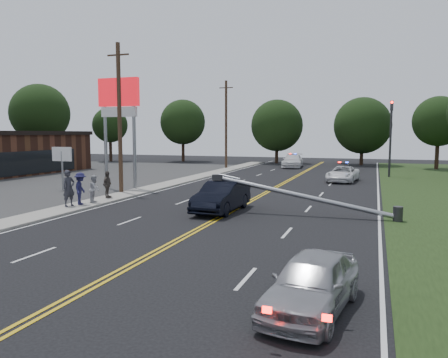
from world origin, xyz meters
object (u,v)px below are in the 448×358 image
at_px(bystander_d, 107,184).
at_px(utility_pole_mid, 120,118).
at_px(small_sign, 62,158).
at_px(fallen_streetlight, 313,198).
at_px(pylon_sign, 119,106).
at_px(emergency_a, 343,174).
at_px(emergency_b, 293,161).
at_px(waiting_sedan, 312,283).
at_px(crashed_sedan, 222,197).
at_px(traffic_signal, 391,132).
at_px(utility_pole_far, 226,124).
at_px(bystander_b, 95,189).
at_px(bystander_a, 69,188).
at_px(bystander_c, 81,188).

bearing_deg(bystander_d, utility_pole_mid, 6.87).
distance_m(small_sign, fallen_streetlight, 18.68).
distance_m(pylon_sign, emergency_a, 19.01).
height_order(utility_pole_mid, emergency_b, utility_pole_mid).
bearing_deg(waiting_sedan, fallen_streetlight, 106.41).
height_order(crashed_sedan, emergency_b, emergency_b).
xyz_separation_m(traffic_signal, waiting_sedan, (-2.55, -33.65, -3.53)).
xyz_separation_m(utility_pole_far, waiting_sedan, (14.95, -37.65, -4.41)).
height_order(small_sign, bystander_b, small_sign).
bearing_deg(small_sign, bystander_a, -48.39).
relative_size(small_sign, crashed_sedan, 0.65).
distance_m(emergency_b, bystander_d, 29.70).
relative_size(traffic_signal, bystander_d, 4.27).
bearing_deg(small_sign, utility_pole_mid, 0.00).
xyz_separation_m(pylon_sign, utility_pole_mid, (1.30, -2.00, -0.91)).
bearing_deg(fallen_streetlight, utility_pole_far, 117.24).
height_order(utility_pole_far, bystander_c, utility_pole_far).
relative_size(waiting_sedan, bystander_c, 2.20).
bearing_deg(bystander_c, bystander_a, 139.49).
height_order(utility_pole_far, bystander_d, utility_pole_far).
distance_m(emergency_a, bystander_c, 21.94).
relative_size(waiting_sedan, bystander_d, 2.39).
relative_size(emergency_a, emergency_b, 0.86).
bearing_deg(emergency_a, fallen_streetlight, -84.23).
height_order(pylon_sign, emergency_b, pylon_sign).
distance_m(utility_pole_far, bystander_c, 27.65).
bearing_deg(fallen_streetlight, waiting_sedan, -82.38).
height_order(traffic_signal, utility_pole_far, utility_pole_far).
bearing_deg(emergency_b, pylon_sign, -113.39).
relative_size(fallen_streetlight, utility_pole_mid, 0.94).
xyz_separation_m(emergency_b, bystander_b, (-5.85, -30.80, 0.12)).
xyz_separation_m(pylon_sign, fallen_streetlight, (14.69, -6.00, -5.08)).
relative_size(bystander_b, bystander_c, 0.88).
bearing_deg(traffic_signal, pylon_sign, -139.61).
xyz_separation_m(fallen_streetlight, bystander_a, (-12.83, -2.04, 0.19)).
height_order(crashed_sedan, bystander_c, bystander_c).
bearing_deg(emergency_b, utility_pole_far, -152.57).
height_order(bystander_b, bystander_d, bystander_d).
bearing_deg(bystander_a, emergency_a, -19.21).
distance_m(fallen_streetlight, crashed_sedan, 4.68).
height_order(small_sign, bystander_d, small_sign).
distance_m(traffic_signal, utility_pole_far, 17.97).
height_order(waiting_sedan, emergency_a, waiting_sedan).
height_order(emergency_b, bystander_a, bystander_a).
distance_m(small_sign, bystander_a, 8.17).
distance_m(crashed_sedan, bystander_c, 8.01).
height_order(bystander_c, bystander_d, bystander_c).
bearing_deg(emergency_b, waiting_sedan, -83.92).
height_order(utility_pole_far, crashed_sedan, utility_pole_far).
relative_size(pylon_sign, small_sign, 2.58).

